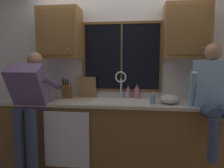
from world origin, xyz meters
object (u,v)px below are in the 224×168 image
object	(u,v)px
person_standing	(29,100)
knife_block	(67,91)
cutting_board	(87,87)
bottle_tall_clear	(128,93)
bottle_green_glass	(137,93)
person_sitting_on_counter	(214,93)
soap_dispenser	(153,99)
mixing_bowl	(169,99)

from	to	relation	value
person_standing	knife_block	size ratio (longest dim) A/B	4.94
cutting_board	bottle_tall_clear	xyz separation A→B (m)	(0.62, 0.02, -0.08)
knife_block	cutting_board	xyz separation A→B (m)	(0.28, 0.08, 0.05)
person_standing	bottle_green_glass	bearing A→B (deg)	22.55
person_sitting_on_counter	knife_block	xyz separation A→B (m)	(-1.93, 0.40, -0.08)
soap_dispenser	bottle_tall_clear	world-z (taller)	bottle_tall_clear
person_sitting_on_counter	bottle_green_glass	xyz separation A→B (m)	(-0.90, 0.51, -0.10)
mixing_bowl	soap_dispenser	size ratio (longest dim) A/B	1.60
knife_block	cutting_board	size ratio (longest dim) A/B	1.00
soap_dispenser	cutting_board	bearing A→B (deg)	160.05
cutting_board	bottle_green_glass	world-z (taller)	cutting_board
person_sitting_on_counter	mixing_bowl	distance (m)	0.53
soap_dispenser	bottle_tall_clear	distance (m)	0.50
mixing_bowl	soap_dispenser	xyz separation A→B (m)	(-0.21, -0.07, 0.00)
person_standing	soap_dispenser	world-z (taller)	person_standing
knife_block	bottle_green_glass	distance (m)	1.03
person_sitting_on_counter	soap_dispenser	distance (m)	0.71
person_sitting_on_counter	cutting_board	world-z (taller)	person_sitting_on_counter
bottle_green_glass	mixing_bowl	bearing A→B (deg)	-35.14
person_standing	cutting_board	bearing A→B (deg)	41.64
mixing_bowl	bottle_green_glass	world-z (taller)	bottle_green_glass
person_sitting_on_counter	bottle_green_glass	bearing A→B (deg)	150.68
person_sitting_on_counter	knife_block	size ratio (longest dim) A/B	3.92
person_standing	bottle_tall_clear	size ratio (longest dim) A/B	8.17
knife_block	soap_dispenser	world-z (taller)	knife_block
knife_block	mixing_bowl	world-z (taller)	knife_block
mixing_bowl	soap_dispenser	distance (m)	0.22
knife_block	cutting_board	distance (m)	0.29
cutting_board	bottle_tall_clear	world-z (taller)	cutting_board
person_standing	bottle_tall_clear	world-z (taller)	person_standing
bottle_green_glass	soap_dispenser	bearing A→B (deg)	-59.96
person_standing	person_sitting_on_counter	distance (m)	2.27
person_standing	soap_dispenser	size ratio (longest dim) A/B	9.62
mixing_bowl	bottle_tall_clear	distance (m)	0.63
soap_dispenser	bottle_green_glass	xyz separation A→B (m)	(-0.21, 0.37, 0.02)
bottle_tall_clear	bottle_green_glass	bearing A→B (deg)	-1.52
soap_dispenser	bottle_green_glass	size ratio (longest dim) A/B	0.77
knife_block	soap_dispenser	bearing A→B (deg)	-12.12
person_standing	mixing_bowl	distance (m)	1.81
soap_dispenser	bottle_green_glass	world-z (taller)	bottle_green_glass
cutting_board	mixing_bowl	distance (m)	1.21
soap_dispenser	bottle_tall_clear	size ratio (longest dim) A/B	0.85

